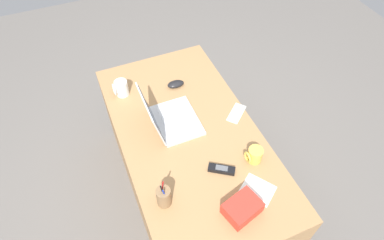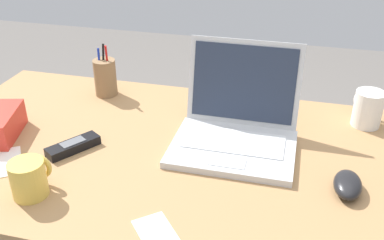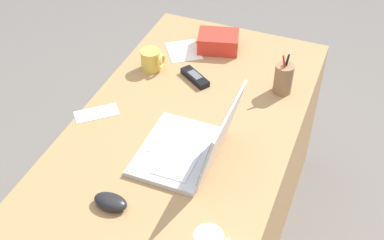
{
  "view_description": "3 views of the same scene",
  "coord_description": "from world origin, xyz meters",
  "px_view_note": "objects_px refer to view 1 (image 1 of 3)",
  "views": [
    {
      "loc": [
        -1.06,
        0.42,
        2.19
      ],
      "look_at": [
        0.03,
        -0.03,
        0.78
      ],
      "focal_mm": 30.36,
      "sensor_mm": 36.0,
      "label": 1
    },
    {
      "loc": [
        0.25,
        -0.95,
        1.34
      ],
      "look_at": [
        0.01,
        0.0,
        0.8
      ],
      "focal_mm": 41.89,
      "sensor_mm": 36.0,
      "label": 2
    },
    {
      "loc": [
        1.22,
        0.52,
        1.91
      ],
      "look_at": [
        0.05,
        0.06,
        0.81
      ],
      "focal_mm": 47.72,
      "sensor_mm": 36.0,
      "label": 3
    }
  ],
  "objects_px": {
    "coffee_mug_tall": "(254,155)",
    "snack_bag": "(242,208)",
    "laptop": "(169,118)",
    "coffee_mug_white": "(121,88)",
    "cordless_phone": "(222,169)",
    "computer_mouse": "(176,84)",
    "pen_holder": "(164,197)"
  },
  "relations": [
    {
      "from": "coffee_mug_tall",
      "to": "snack_bag",
      "type": "bearing_deg",
      "value": 139.87
    },
    {
      "from": "laptop",
      "to": "snack_bag",
      "type": "xyz_separation_m",
      "value": [
        -0.65,
        -0.13,
        -0.01
      ]
    },
    {
      "from": "coffee_mug_white",
      "to": "laptop",
      "type": "bearing_deg",
      "value": -151.07
    },
    {
      "from": "cordless_phone",
      "to": "computer_mouse",
      "type": "bearing_deg",
      "value": -0.32
    },
    {
      "from": "pen_holder",
      "to": "snack_bag",
      "type": "distance_m",
      "value": 0.38
    },
    {
      "from": "laptop",
      "to": "coffee_mug_tall",
      "type": "xyz_separation_m",
      "value": [
        -0.41,
        -0.33,
        -0.01
      ]
    },
    {
      "from": "pen_holder",
      "to": "cordless_phone",
      "type": "bearing_deg",
      "value": -80.73
    },
    {
      "from": "coffee_mug_white",
      "to": "coffee_mug_tall",
      "type": "relative_size",
      "value": 1.15
    },
    {
      "from": "computer_mouse",
      "to": "pen_holder",
      "type": "xyz_separation_m",
      "value": [
        -0.74,
        0.34,
        0.04
      ]
    },
    {
      "from": "coffee_mug_white",
      "to": "cordless_phone",
      "type": "relative_size",
      "value": 0.73
    },
    {
      "from": "coffee_mug_tall",
      "to": "snack_bag",
      "type": "height_order",
      "value": "coffee_mug_tall"
    },
    {
      "from": "cordless_phone",
      "to": "laptop",
      "type": "bearing_deg",
      "value": 19.67
    },
    {
      "from": "cordless_phone",
      "to": "pen_holder",
      "type": "bearing_deg",
      "value": 99.27
    },
    {
      "from": "coffee_mug_tall",
      "to": "laptop",
      "type": "bearing_deg",
      "value": 39.18
    },
    {
      "from": "laptop",
      "to": "coffee_mug_tall",
      "type": "relative_size",
      "value": 3.5
    },
    {
      "from": "coffee_mug_tall",
      "to": "pen_holder",
      "type": "xyz_separation_m",
      "value": [
        -0.05,
        0.53,
        0.02
      ]
    },
    {
      "from": "coffee_mug_tall",
      "to": "cordless_phone",
      "type": "relative_size",
      "value": 0.64
    },
    {
      "from": "computer_mouse",
      "to": "coffee_mug_tall",
      "type": "bearing_deg",
      "value": -163.03
    },
    {
      "from": "laptop",
      "to": "coffee_mug_white",
      "type": "xyz_separation_m",
      "value": [
        0.35,
        0.19,
        0.0
      ]
    },
    {
      "from": "computer_mouse",
      "to": "snack_bag",
      "type": "xyz_separation_m",
      "value": [
        -0.93,
        0.02,
        0.02
      ]
    },
    {
      "from": "cordless_phone",
      "to": "snack_bag",
      "type": "height_order",
      "value": "snack_bag"
    },
    {
      "from": "pen_holder",
      "to": "snack_bag",
      "type": "height_order",
      "value": "pen_holder"
    },
    {
      "from": "snack_bag",
      "to": "laptop",
      "type": "bearing_deg",
      "value": 11.65
    },
    {
      "from": "coffee_mug_white",
      "to": "pen_holder",
      "type": "height_order",
      "value": "pen_holder"
    },
    {
      "from": "laptop",
      "to": "snack_bag",
      "type": "relative_size",
      "value": 1.89
    },
    {
      "from": "cordless_phone",
      "to": "coffee_mug_tall",
      "type": "bearing_deg",
      "value": -91.37
    },
    {
      "from": "coffee_mug_white",
      "to": "pen_holder",
      "type": "bearing_deg",
      "value": 179.89
    },
    {
      "from": "computer_mouse",
      "to": "snack_bag",
      "type": "height_order",
      "value": "snack_bag"
    },
    {
      "from": "computer_mouse",
      "to": "pen_holder",
      "type": "bearing_deg",
      "value": 157.22
    },
    {
      "from": "snack_bag",
      "to": "cordless_phone",
      "type": "bearing_deg",
      "value": -2.67
    },
    {
      "from": "coffee_mug_tall",
      "to": "cordless_phone",
      "type": "distance_m",
      "value": 0.19
    },
    {
      "from": "computer_mouse",
      "to": "coffee_mug_tall",
      "type": "xyz_separation_m",
      "value": [
        -0.69,
        -0.19,
        0.02
      ]
    }
  ]
}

